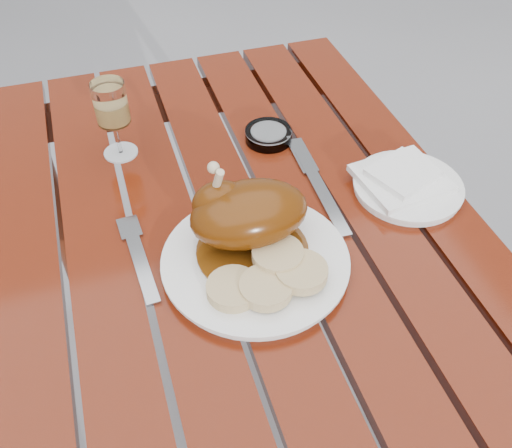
{
  "coord_description": "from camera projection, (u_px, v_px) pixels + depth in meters",
  "views": [
    {
      "loc": [
        -0.18,
        -0.64,
        1.43
      ],
      "look_at": [
        0.02,
        -0.02,
        0.78
      ],
      "focal_mm": 40.0,
      "sensor_mm": 36.0,
      "label": 1
    }
  ],
  "objects": [
    {
      "name": "dinner_plate",
      "position": [
        255.0,
        262.0,
        0.89
      ],
      "size": [
        0.33,
        0.33,
        0.02
      ],
      "primitive_type": "cylinder",
      "rotation": [
        0.0,
        0.0,
        -0.12
      ],
      "color": "white",
      "rests_on": "table"
    },
    {
      "name": "knife",
      "position": [
        321.0,
        191.0,
        1.02
      ],
      "size": [
        0.03,
        0.24,
        0.01
      ],
      "primitive_type": "cube",
      "rotation": [
        0.0,
        0.0,
        -0.04
      ],
      "color": "gray",
      "rests_on": "table"
    },
    {
      "name": "table",
      "position": [
        246.0,
        356.0,
        1.21
      ],
      "size": [
        0.8,
        1.2,
        0.75
      ],
      "primitive_type": "cube",
      "color": "maroon",
      "rests_on": "ground"
    },
    {
      "name": "ground",
      "position": [
        248.0,
        435.0,
        1.47
      ],
      "size": [
        60.0,
        60.0,
        0.0
      ],
      "primitive_type": "plane",
      "color": "slate",
      "rests_on": "ground"
    },
    {
      "name": "fork",
      "position": [
        140.0,
        262.0,
        0.9
      ],
      "size": [
        0.03,
        0.18,
        0.01
      ],
      "primitive_type": "cube",
      "rotation": [
        0.0,
        0.0,
        0.06
      ],
      "color": "gray",
      "rests_on": "table"
    },
    {
      "name": "roast_duck",
      "position": [
        245.0,
        214.0,
        0.88
      ],
      "size": [
        0.19,
        0.18,
        0.13
      ],
      "color": "#5D2F0A",
      "rests_on": "dinner_plate"
    },
    {
      "name": "bread_dumplings",
      "position": [
        270.0,
        275.0,
        0.84
      ],
      "size": [
        0.18,
        0.13,
        0.03
      ],
      "color": "#CEB47D",
      "rests_on": "dinner_plate"
    },
    {
      "name": "napkin",
      "position": [
        401.0,
        179.0,
        1.01
      ],
      "size": [
        0.16,
        0.15,
        0.01
      ],
      "primitive_type": "cube",
      "rotation": [
        0.0,
        0.0,
        0.12
      ],
      "color": "white",
      "rests_on": "side_plate"
    },
    {
      "name": "side_plate",
      "position": [
        408.0,
        187.0,
        1.02
      ],
      "size": [
        0.22,
        0.22,
        0.02
      ],
      "primitive_type": "cylinder",
      "rotation": [
        0.0,
        0.0,
        0.15
      ],
      "color": "white",
      "rests_on": "table"
    },
    {
      "name": "wine_glass",
      "position": [
        114.0,
        120.0,
        1.05
      ],
      "size": [
        0.08,
        0.08,
        0.15
      ],
      "primitive_type": "cylinder",
      "rotation": [
        0.0,
        0.0,
        0.34
      ],
      "color": "tan",
      "rests_on": "table"
    },
    {
      "name": "ashtray",
      "position": [
        268.0,
        135.0,
        1.12
      ],
      "size": [
        0.1,
        0.1,
        0.02
      ],
      "primitive_type": "cylinder",
      "rotation": [
        0.0,
        0.0,
        -0.11
      ],
      "color": "#B2B7BC",
      "rests_on": "table"
    }
  ]
}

